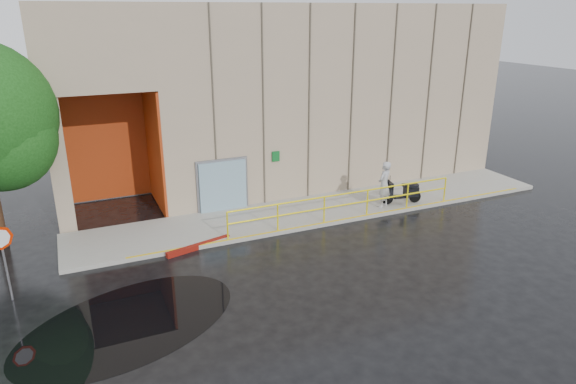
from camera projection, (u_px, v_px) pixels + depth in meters
name	position (u px, v px, depth m)	size (l,w,h in m)	color
ground	(276.00, 280.00, 15.55)	(120.00, 120.00, 0.00)	black
sidewalk	(324.00, 209.00, 20.93)	(20.00, 3.00, 0.15)	#99968B
building	(285.00, 85.00, 25.55)	(20.00, 10.17, 8.00)	tan
guardrail	(346.00, 205.00, 19.66)	(9.56, 0.06, 1.03)	yellow
person	(384.00, 185.00, 20.62)	(0.70, 0.46, 1.92)	#ACADB1
scooter	(403.00, 186.00, 21.08)	(1.74, 0.90, 1.32)	black
stop_sign	(2.00, 247.00, 13.95)	(0.64, 0.31, 2.25)	slate
red_curb	(199.00, 246.00, 17.60)	(2.40, 0.18, 0.18)	maroon
puddle	(130.00, 323.00, 13.45)	(6.05, 3.72, 0.01)	black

